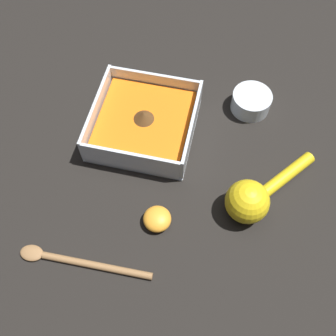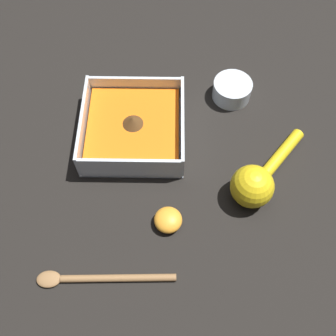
{
  "view_description": "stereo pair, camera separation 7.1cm",
  "coord_description": "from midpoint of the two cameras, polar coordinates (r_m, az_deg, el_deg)",
  "views": [
    {
      "loc": [
        -0.43,
        -0.11,
        0.65
      ],
      "look_at": [
        -0.09,
        -0.04,
        0.03
      ],
      "focal_mm": 42.0,
      "sensor_mm": 36.0,
      "label": 1
    },
    {
      "loc": [
        -0.44,
        -0.04,
        0.65
      ],
      "look_at": [
        -0.09,
        -0.04,
        0.03
      ],
      "focal_mm": 42.0,
      "sensor_mm": 36.0,
      "label": 2
    }
  ],
  "objects": [
    {
      "name": "lemon_squeezer",
      "position": [
        0.7,
        15.02,
        -4.51
      ],
      "size": [
        0.18,
        0.16,
        0.08
      ],
      "rotation": [
        0.0,
        0.0,
        2.45
      ],
      "color": "yellow",
      "rests_on": "ground_plane"
    },
    {
      "name": "lemon_half",
      "position": [
        0.68,
        1.38,
        -7.68
      ],
      "size": [
        0.05,
        0.05,
        0.03
      ],
      "color": "orange",
      "rests_on": "ground_plane"
    },
    {
      "name": "square_dish",
      "position": [
        0.77,
        -0.87,
        6.12
      ],
      "size": [
        0.19,
        0.19,
        0.06
      ],
      "color": "silver",
      "rests_on": "ground_plane"
    },
    {
      "name": "ground_plane",
      "position": [
        0.79,
        1.22,
        4.95
      ],
      "size": [
        4.0,
        4.0,
        0.0
      ],
      "primitive_type": "plane",
      "color": "black"
    },
    {
      "name": "spice_bowl",
      "position": [
        0.83,
        14.37,
        9.05
      ],
      "size": [
        0.08,
        0.08,
        0.04
      ],
      "color": "silver",
      "rests_on": "ground_plane"
    },
    {
      "name": "wooden_spoon",
      "position": [
        0.68,
        -10.05,
        -13.57
      ],
      "size": [
        0.03,
        0.23,
        0.01
      ],
      "rotation": [
        0.0,
        0.0,
        1.6
      ],
      "color": "olive",
      "rests_on": "ground_plane"
    }
  ]
}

